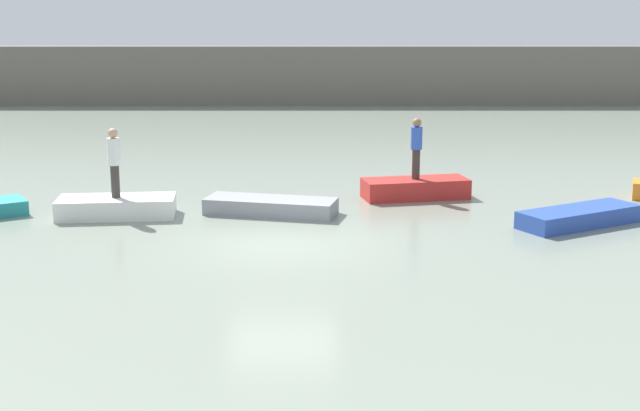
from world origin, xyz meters
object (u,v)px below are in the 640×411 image
at_px(rowboat_red, 416,188).
at_px(rowboat_blue, 580,217).
at_px(person_white_shirt, 115,159).
at_px(rowboat_white, 118,207).
at_px(rowboat_grey, 272,206).
at_px(person_blue_shirt, 417,145).

height_order(rowboat_red, rowboat_blue, rowboat_red).
bearing_deg(person_white_shirt, rowboat_blue, -4.34).
height_order(rowboat_blue, person_white_shirt, person_white_shirt).
relative_size(rowboat_white, person_white_shirt, 1.66).
height_order(rowboat_grey, rowboat_red, rowboat_red).
bearing_deg(rowboat_grey, person_blue_shirt, 39.36).
distance_m(rowboat_white, person_white_shirt, 1.24).
relative_size(rowboat_grey, person_blue_shirt, 1.97).
distance_m(rowboat_grey, rowboat_red, 4.40).
bearing_deg(person_blue_shirt, rowboat_red, 0.00).
xyz_separation_m(rowboat_white, rowboat_blue, (11.55, -0.88, -0.04)).
relative_size(rowboat_blue, person_white_shirt, 1.83).
bearing_deg(person_white_shirt, person_blue_shirt, 15.86).
bearing_deg(person_white_shirt, rowboat_red, 15.86).
height_order(rowboat_white, rowboat_red, rowboat_red).
xyz_separation_m(rowboat_red, person_blue_shirt, (0.00, 0.00, 1.23)).
xyz_separation_m(rowboat_white, person_blue_shirt, (7.86, 2.23, 1.25)).
distance_m(rowboat_grey, person_blue_shirt, 4.58).
relative_size(rowboat_grey, rowboat_red, 1.15).
bearing_deg(person_white_shirt, rowboat_white, 90.00).
height_order(rowboat_grey, rowboat_blue, rowboat_blue).
distance_m(rowboat_red, person_white_shirt, 8.26).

